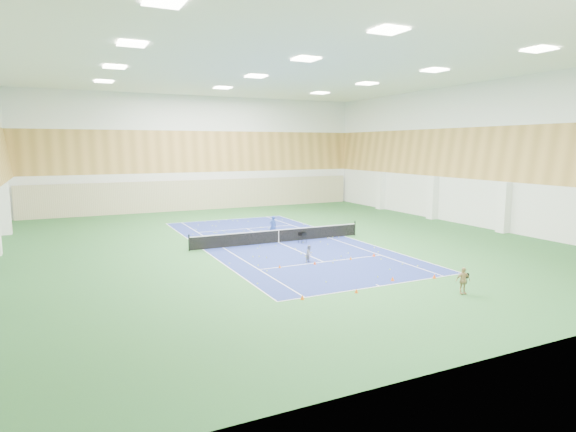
{
  "coord_description": "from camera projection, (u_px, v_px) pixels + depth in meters",
  "views": [
    {
      "loc": [
        -13.86,
        -30.42,
        6.79
      ],
      "look_at": [
        0.32,
        -0.86,
        2.0
      ],
      "focal_mm": 30.0,
      "sensor_mm": 36.0,
      "label": 1
    }
  ],
  "objects": [
    {
      "name": "ground",
      "position": [
        279.0,
        243.0,
        34.05
      ],
      "size": [
        40.0,
        40.0,
        0.0
      ],
      "primitive_type": "plane",
      "color": "#285E2D",
      "rests_on": "ground"
    },
    {
      "name": "room_shell",
      "position": [
        278.0,
        157.0,
        33.18
      ],
      "size": [
        36.0,
        40.0,
        12.0
      ],
      "primitive_type": null,
      "color": "white",
      "rests_on": "ground"
    },
    {
      "name": "wood_cladding",
      "position": [
        278.0,
        128.0,
        32.89
      ],
      "size": [
        36.0,
        40.0,
        8.0
      ],
      "primitive_type": null,
      "color": "#C09047",
      "rests_on": "room_shell"
    },
    {
      "name": "ceiling_light_grid",
      "position": [
        278.0,
        69.0,
        32.32
      ],
      "size": [
        21.4,
        25.4,
        0.06
      ],
      "primitive_type": null,
      "color": "white",
      "rests_on": "room_shell"
    },
    {
      "name": "court_surface",
      "position": [
        279.0,
        243.0,
        34.05
      ],
      "size": [
        10.97,
        23.77,
        0.01
      ],
      "primitive_type": "cube",
      "color": "navy",
      "rests_on": "ground"
    },
    {
      "name": "tennis_balls_scatter",
      "position": [
        279.0,
        242.0,
        34.04
      ],
      "size": [
        10.57,
        22.77,
        0.07
      ],
      "primitive_type": null,
      "color": "#C0E226",
      "rests_on": "ground"
    },
    {
      "name": "tennis_net",
      "position": [
        279.0,
        235.0,
        33.97
      ],
      "size": [
        12.8,
        0.1,
        1.1
      ],
      "primitive_type": null,
      "color": "black",
      "rests_on": "ground"
    },
    {
      "name": "back_curtain",
      "position": [
        202.0,
        195.0,
        51.44
      ],
      "size": [
        35.4,
        0.16,
        3.2
      ],
      "primitive_type": "cube",
      "color": "#C6B793",
      "rests_on": "ground"
    },
    {
      "name": "coach",
      "position": [
        273.0,
        226.0,
        36.2
      ],
      "size": [
        0.59,
        0.4,
        1.59
      ],
      "primitive_type": "imported",
      "rotation": [
        0.0,
        0.0,
        3.17
      ],
      "color": "navy",
      "rests_on": "ground"
    },
    {
      "name": "child_court",
      "position": [
        309.0,
        254.0,
        28.23
      ],
      "size": [
        0.62,
        0.56,
        1.03
      ],
      "primitive_type": "imported",
      "rotation": [
        0.0,
        0.0,
        0.43
      ],
      "color": "gray",
      "rests_on": "ground"
    },
    {
      "name": "child_apron",
      "position": [
        463.0,
        281.0,
        22.17
      ],
      "size": [
        0.79,
        0.47,
        1.26
      ],
      "primitive_type": "imported",
      "rotation": [
        0.0,
        0.0,
        -0.24
      ],
      "color": "tan",
      "rests_on": "ground"
    },
    {
      "name": "ball_cart",
      "position": [
        302.0,
        237.0,
        33.82
      ],
      "size": [
        0.53,
        0.53,
        0.8
      ],
      "primitive_type": null,
      "rotation": [
        0.0,
        0.0,
        0.15
      ],
      "color": "black",
      "rests_on": "ground"
    },
    {
      "name": "cone_svc_a",
      "position": [
        280.0,
        266.0,
        26.95
      ],
      "size": [
        0.17,
        0.17,
        0.19
      ],
      "primitive_type": "cone",
      "color": "#E45B0C",
      "rests_on": "ground"
    },
    {
      "name": "cone_svc_b",
      "position": [
        315.0,
        263.0,
        27.75
      ],
      "size": [
        0.18,
        0.18,
        0.2
      ],
      "primitive_type": "cone",
      "color": "#F83F0D",
      "rests_on": "ground"
    },
    {
      "name": "cone_svc_c",
      "position": [
        351.0,
        258.0,
        28.91
      ],
      "size": [
        0.18,
        0.18,
        0.2
      ],
      "primitive_type": "cone",
      "color": "orange",
      "rests_on": "ground"
    },
    {
      "name": "cone_svc_d",
      "position": [
        374.0,
        255.0,
        29.77
      ],
      "size": [
        0.21,
        0.21,
        0.23
      ],
      "primitive_type": "cone",
      "color": "red",
      "rests_on": "ground"
    },
    {
      "name": "cone_base_a",
      "position": [
        302.0,
        297.0,
        21.44
      ],
      "size": [
        0.2,
        0.2,
        0.22
      ],
      "primitive_type": "cone",
      "color": "#D6580B",
      "rests_on": "ground"
    },
    {
      "name": "cone_base_b",
      "position": [
        356.0,
        291.0,
        22.4
      ],
      "size": [
        0.17,
        0.17,
        0.19
      ],
      "primitive_type": "cone",
      "color": "#F7580D",
      "rests_on": "ground"
    },
    {
      "name": "cone_base_c",
      "position": [
        393.0,
        279.0,
        24.39
      ],
      "size": [
        0.2,
        0.2,
        0.22
      ],
      "primitive_type": "cone",
      "color": "#FD580D",
      "rests_on": "ground"
    },
    {
      "name": "cone_base_d",
      "position": [
        434.0,
        276.0,
        24.87
      ],
      "size": [
        0.2,
        0.2,
        0.22
      ],
      "primitive_type": "cone",
      "color": "#FB4C0D",
      "rests_on": "ground"
    }
  ]
}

